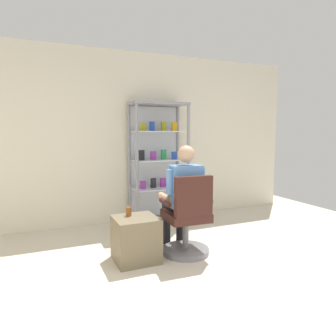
{
  "coord_description": "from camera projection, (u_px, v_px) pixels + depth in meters",
  "views": [
    {
      "loc": [
        -1.42,
        -1.86,
        1.44
      ],
      "look_at": [
        0.1,
        1.63,
        1.0
      ],
      "focal_mm": 33.15,
      "sensor_mm": 36.0,
      "label": 1
    }
  ],
  "objects": [
    {
      "name": "display_cabinet_main",
      "position": [
        157.0,
        162.0,
        4.99
      ],
      "size": [
        0.9,
        0.45,
        1.9
      ],
      "color": "gray",
      "rests_on": "ground"
    },
    {
      "name": "tea_glass",
      "position": [
        129.0,
        211.0,
        3.5
      ],
      "size": [
        0.06,
        0.06,
        0.1
      ],
      "primitive_type": "cylinder",
      "color": "brown",
      "rests_on": "storage_crate"
    },
    {
      "name": "office_chair",
      "position": [
        188.0,
        222.0,
        3.62
      ],
      "size": [
        0.57,
        0.56,
        0.96
      ],
      "color": "slate",
      "rests_on": "ground"
    },
    {
      "name": "ground_plane",
      "position": [
        239.0,
        318.0,
        2.42
      ],
      "size": [
        7.2,
        7.2,
        0.0
      ],
      "primitive_type": "plane",
      "color": "beige"
    },
    {
      "name": "seated_shopkeeper",
      "position": [
        182.0,
        193.0,
        3.73
      ],
      "size": [
        0.5,
        0.58,
        1.29
      ],
      "color": "black",
      "rests_on": "ground"
    },
    {
      "name": "back_wall",
      "position": [
        129.0,
        138.0,
        5.0
      ],
      "size": [
        6.0,
        0.1,
        2.7
      ],
      "primitive_type": "cube",
      "color": "silver",
      "rests_on": "ground"
    },
    {
      "name": "storage_crate",
      "position": [
        136.0,
        239.0,
        3.47
      ],
      "size": [
        0.47,
        0.46,
        0.5
      ],
      "primitive_type": "cube",
      "color": "#72664C",
      "rests_on": "ground"
    }
  ]
}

